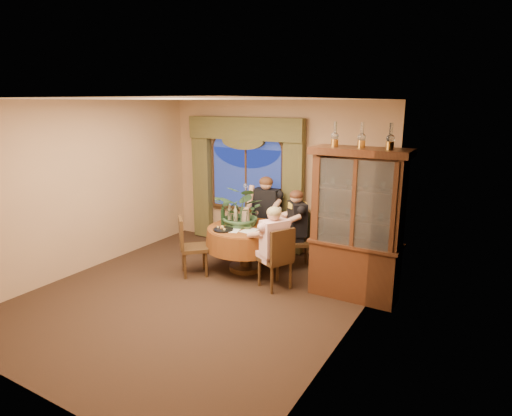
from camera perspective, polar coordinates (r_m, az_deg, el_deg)
The scene contains 35 objects.
floor at distance 6.46m, azimuth -8.09°, elevation -11.54°, with size 5.00×5.00×0.00m, color black.
wall_back at distance 8.05m, azimuth 2.61°, elevation 4.20°, with size 4.50×4.50×0.00m, color #A37F5D.
wall_right at distance 4.95m, azimuth 12.32°, elevation -2.39°, with size 5.00×5.00×0.00m, color #A37F5D.
ceiling at distance 5.83m, azimuth -9.06°, elevation 14.14°, with size 5.00×5.00×0.00m, color white.
window at distance 8.30m, azimuth -1.31°, elevation 3.80°, with size 1.62×0.10×1.32m, color navy, non-canonical shape.
arched_transom at distance 8.20m, azimuth -1.34°, elevation 9.17°, with size 1.60×0.06×0.44m, color navy, non-canonical shape.
drapery_left at distance 8.86m, azimuth -7.18°, elevation 3.55°, with size 0.38×0.14×2.32m, color #474426.
drapery_right at distance 7.80m, azimuth 4.98°, elevation 2.19°, with size 0.38×0.14×2.32m, color #474426.
swag_valance at distance 8.12m, azimuth -1.64°, elevation 10.54°, with size 2.45×0.16×0.42m, color #474426, non-canonical shape.
dining_table at distance 7.21m, azimuth -1.38°, elevation -5.41°, with size 1.35×1.35×0.75m, color maroon.
china_cabinet at distance 6.17m, azimuth 13.26°, elevation -2.24°, with size 1.34×0.53×2.17m, color #3B1D10.
oil_lamp_left at distance 6.06m, azimuth 10.49°, elevation 9.69°, with size 0.11×0.11×0.34m, color #A5722D, non-canonical shape.
oil_lamp_center at distance 5.95m, azimuth 13.94°, elevation 9.43°, with size 0.11×0.11×0.34m, color #A5722D, non-canonical shape.
oil_lamp_right at distance 5.85m, azimuth 17.51°, elevation 9.14°, with size 0.11×0.11×0.34m, color #A5722D, non-canonical shape.
chair_right at distance 6.50m, azimuth 2.53°, elevation -6.64°, with size 0.42×0.42×0.96m, color black.
chair_back_right at distance 7.29m, azimuth 5.69°, elevation -4.37°, with size 0.42×0.42×0.96m, color black.
chair_back at distance 7.98m, azimuth 2.10°, elevation -2.68°, with size 0.42×0.42×0.96m, color black.
chair_front_left at distance 7.05m, azimuth -8.25°, elevation -5.08°, with size 0.42×0.42×0.96m, color black.
person_pink at distance 6.40m, azimuth 2.47°, elevation -5.42°, with size 0.46×0.42×1.28m, color beige, non-canonical shape.
person_back at distance 7.86m, azimuth 1.40°, elevation -1.01°, with size 0.53×0.48×1.47m, color black, non-canonical shape.
person_scarf at distance 7.30m, azimuth 5.48°, elevation -2.76°, with size 0.48×0.44×1.34m, color black, non-canonical shape.
stoneware_vase at distance 7.19m, azimuth -1.39°, elevation -1.12°, with size 0.15×0.15×0.29m, color tan, non-canonical shape.
centerpiece_plant at distance 7.08m, azimuth -1.81°, elevation 2.33°, with size 0.90×1.00×0.78m, color #315432.
olive_bowl at distance 6.99m, azimuth -1.17°, elevation -2.61°, with size 0.14×0.14×0.04m, color #4C6132.
cheese_platter at distance 6.93m, azimuth -4.40°, elevation -2.89°, with size 0.33×0.33×0.02m, color black.
wine_bottle_0 at distance 7.38m, azimuth -2.67°, elevation -0.57°, with size 0.07×0.07×0.33m, color black.
wine_bottle_1 at distance 7.29m, azimuth -3.54°, elevation -0.76°, with size 0.07×0.07×0.33m, color tan.
wine_bottle_2 at distance 7.19m, azimuth -4.44°, elevation -0.98°, with size 0.07×0.07×0.33m, color black.
wine_bottle_3 at distance 7.18m, azimuth -2.76°, elevation -0.97°, with size 0.07×0.07×0.33m, color tan.
tasting_paper_0 at distance 6.88m, azimuth -0.87°, elevation -3.02°, with size 0.21×0.30×0.00m, color white.
tasting_paper_1 at distance 7.10m, azimuth 1.65°, elevation -2.48°, with size 0.21×0.30×0.00m, color white.
tasting_paper_2 at distance 6.92m, azimuth -3.09°, elevation -2.95°, with size 0.21×0.30×0.00m, color white.
wine_glass_person_pink at distance 6.69m, azimuth 0.46°, elevation -2.75°, with size 0.07×0.07×0.18m, color silver, non-canonical shape.
wine_glass_person_back at distance 7.45m, azimuth 0.10°, elevation -1.00°, with size 0.07×0.07×0.18m, color silver, non-canonical shape.
wine_glass_person_scarf at distance 7.15m, azimuth 2.13°, elevation -1.67°, with size 0.07×0.07×0.18m, color silver, non-canonical shape.
Camera 1 is at (3.67, -4.54, 2.77)m, focal length 30.00 mm.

